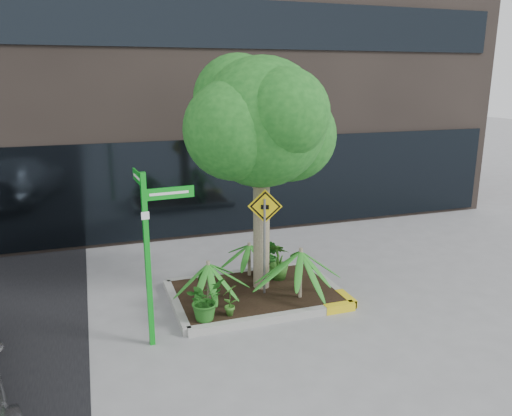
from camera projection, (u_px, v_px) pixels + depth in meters
name	position (u px, v px, depth m)	size (l,w,h in m)	color
ground	(251.00, 305.00, 9.68)	(80.00, 80.00, 0.00)	gray
planter	(257.00, 293.00, 9.98)	(3.35, 2.36, 0.15)	#9E9E99
tree	(261.00, 123.00, 9.36)	(3.16, 2.80, 4.74)	#9C9071
palm_front	(301.00, 251.00, 9.45)	(1.13, 1.13, 1.26)	#9C9071
palm_left	(208.00, 264.00, 9.20)	(0.96, 0.96, 1.07)	#9C9071
palm_back	(249.00, 245.00, 10.59)	(0.83, 0.83, 0.92)	#9C9071
shrub_a	(205.00, 299.00, 8.73)	(0.66, 0.66, 0.74)	#205E1A
shrub_b	(279.00, 261.00, 10.49)	(0.43, 0.43, 0.77)	#2B611D
shrub_c	(230.00, 299.00, 8.89)	(0.32, 0.32, 0.60)	#377323
shrub_d	(270.00, 256.00, 10.82)	(0.42, 0.42, 0.77)	#1A5618
street_sign_post	(149.00, 240.00, 7.89)	(0.87, 0.85, 2.90)	#0E9E1D
cattle_sign	(265.00, 225.00, 9.44)	(0.62, 0.24, 2.12)	slate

